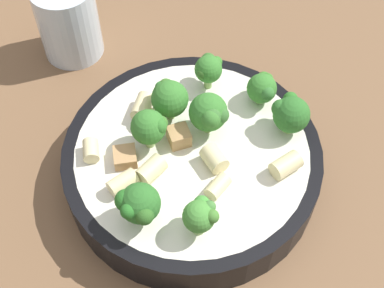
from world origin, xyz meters
The scene contains 20 objects.
ground_plane centered at (0.00, 0.00, 0.00)m, with size 2.00×2.00×0.00m, color brown.
pasta_bowl centered at (0.00, 0.00, 0.02)m, with size 0.24×0.24×0.04m.
broccoli_floret_0 centered at (0.08, 0.05, 0.06)m, with size 0.03×0.03×0.03m.
broccoli_floret_1 centered at (-0.01, -0.08, 0.06)m, with size 0.03×0.03×0.04m.
broccoli_floret_2 centered at (0.03, 0.08, 0.06)m, with size 0.03×0.03×0.04m.
broccoli_floret_3 centered at (-0.06, -0.06, 0.07)m, with size 0.04×0.04×0.04m.
broccoli_floret_4 centered at (0.02, 0.02, 0.07)m, with size 0.04×0.04×0.04m.
broccoli_floret_5 centered at (0.09, 0.01, 0.06)m, with size 0.03×0.04×0.04m.
broccoli_floret_6 centered at (-0.01, 0.04, 0.07)m, with size 0.03×0.04×0.04m.
broccoli_floret_7 centered at (-0.04, 0.01, 0.07)m, with size 0.03×0.03×0.04m.
rigatoni_0 centered at (-0.09, 0.01, 0.05)m, with size 0.01×0.01×0.02m, color beige.
rigatoni_1 centered at (-0.04, 0.05, 0.05)m, with size 0.02×0.02×0.03m, color beige.
rigatoni_2 centered at (0.01, -0.05, 0.05)m, with size 0.01×0.01×0.02m, color beige.
rigatoni_3 centered at (-0.04, -0.02, 0.05)m, with size 0.02×0.02×0.03m, color beige.
rigatoni_4 centered at (0.02, -0.02, 0.05)m, with size 0.02×0.02×0.02m, color beige.
rigatoni_5 centered at (-0.07, -0.03, 0.05)m, with size 0.02×0.02×0.03m, color beige.
rigatoni_6 centered at (0.08, -0.04, 0.05)m, with size 0.02×0.02×0.03m, color beige.
chicken_chunk_0 centered at (-0.06, 0.00, 0.05)m, with size 0.02×0.02×0.01m, color tan.
chicken_chunk_1 centered at (-0.01, 0.01, 0.05)m, with size 0.02×0.02×0.02m, color tan.
drinking_glass centered at (-0.10, 0.19, 0.04)m, with size 0.07×0.07×0.09m.
Camera 1 is at (-0.05, -0.27, 0.44)m, focal length 50.00 mm.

